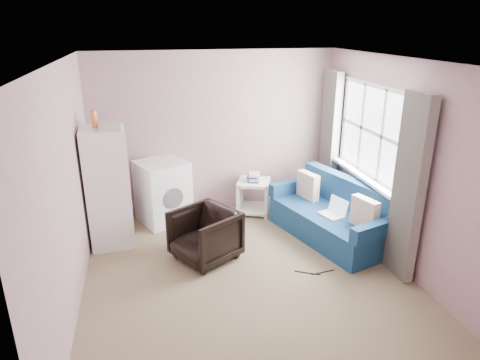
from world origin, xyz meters
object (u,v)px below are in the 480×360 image
Objects in this scene: sofa at (333,217)px; side_table at (254,194)px; washing_machine at (163,190)px; armchair at (205,233)px; fridge at (108,187)px.

side_table is at bearing 112.40° from sofa.
side_table is (1.41, -0.02, -0.18)m from washing_machine.
armchair is at bearing -94.50° from washing_machine.
armchair is 0.40× the size of fridge.
side_table is 0.33× the size of sofa.
washing_machine is 2.54m from sofa.
sofa is (2.29, -1.07, -0.19)m from washing_machine.
fridge reaches higher than side_table.
armchair is at bearing -35.01° from fridge.
armchair is at bearing 168.80° from sofa.
fridge is at bearing -165.59° from side_table.
sofa is at bearing -13.34° from fridge.
armchair is 1.44m from fridge.
fridge is 0.92× the size of sofa.
sofa reaches higher than armchair.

